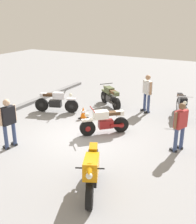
% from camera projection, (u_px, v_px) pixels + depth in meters
% --- Properties ---
extents(ground_plane, '(40.00, 40.00, 0.00)m').
position_uv_depth(ground_plane, '(84.00, 137.00, 10.63)').
color(ground_plane, gray).
extents(motorcycle_cream_vintage, '(1.46, 1.52, 1.07)m').
position_uv_depth(motorcycle_cream_vintage, '(105.00, 122.00, 10.79)').
color(motorcycle_cream_vintage, black).
rests_on(motorcycle_cream_vintage, ground).
extents(motorcycle_orange_sportbike, '(1.85, 1.04, 1.14)m').
position_uv_depth(motorcycle_orange_sportbike, '(92.00, 171.00, 7.23)').
color(motorcycle_orange_sportbike, black).
rests_on(motorcycle_orange_sportbike, ground).
extents(motorcycle_olive_vintage, '(1.32, 1.64, 1.07)m').
position_uv_depth(motorcycle_olive_vintage, '(110.00, 97.00, 14.00)').
color(motorcycle_olive_vintage, black).
rests_on(motorcycle_olive_vintage, ground).
extents(motorcycle_silver_cruiser, '(0.92, 2.00, 1.09)m').
position_uv_depth(motorcycle_silver_cruiser, '(56.00, 101.00, 13.17)').
color(motorcycle_silver_cruiser, black).
rests_on(motorcycle_silver_cruiser, ground).
extents(motorcycle_black_cruiser, '(1.99, 0.95, 1.09)m').
position_uv_depth(motorcycle_black_cruiser, '(182.00, 105.00, 12.60)').
color(motorcycle_black_cruiser, black).
rests_on(motorcycle_black_cruiser, ground).
extents(person_in_white_shirt, '(0.55, 0.58, 1.78)m').
position_uv_depth(person_in_white_shirt, '(147.00, 91.00, 13.04)').
color(person_in_white_shirt, '#384772').
rests_on(person_in_white_shirt, ground).
extents(person_in_black_shirt, '(0.68, 0.36, 1.76)m').
position_uv_depth(person_in_black_shirt, '(8.00, 120.00, 9.50)').
color(person_in_black_shirt, '#384772').
rests_on(person_in_black_shirt, ground).
extents(person_in_red_shirt, '(0.64, 0.45, 1.71)m').
position_uv_depth(person_in_red_shirt, '(180.00, 124.00, 9.29)').
color(person_in_red_shirt, '#384772').
rests_on(person_in_red_shirt, ground).
extents(traffic_cone, '(0.36, 0.36, 0.53)m').
position_uv_depth(traffic_cone, '(83.00, 113.00, 12.46)').
color(traffic_cone, black).
rests_on(traffic_cone, ground).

